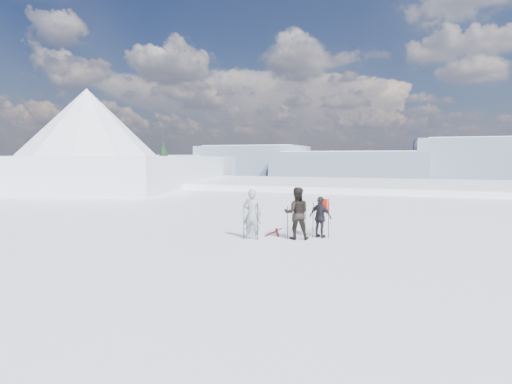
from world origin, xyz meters
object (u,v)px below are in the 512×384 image
Objects in this scene: skier_pack at (320,217)px; skis_loose at (275,232)px; skier_grey at (252,214)px; skier_dark at (297,213)px.

skis_loose is (-1.81, 0.41, -0.74)m from skier_pack.
skier_pack is at bearing -156.73° from skier_grey.
skier_dark is 1.10× the size of skis_loose.
skier_dark is at bearing -162.34° from skier_grey.
skis_loose is at bearing -55.89° from skier_dark.
skier_dark is at bearing -41.50° from skis_loose.
skier_pack is (0.77, 0.51, -0.18)m from skier_dark.
skier_pack is at bearing -12.72° from skis_loose.
skier_dark is 1.24× the size of skier_pack.
skier_dark is at bearing 55.10° from skier_pack.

